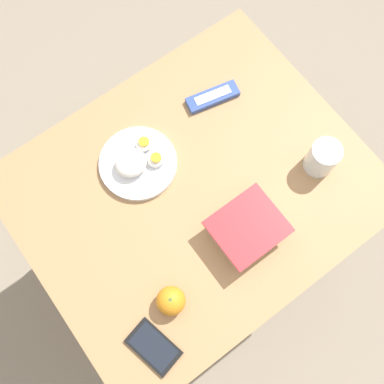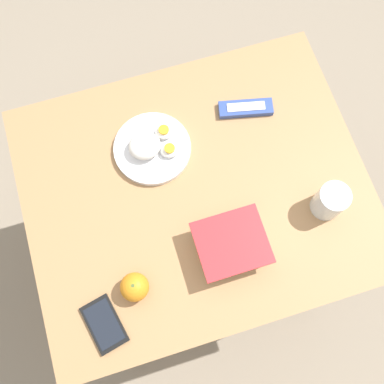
% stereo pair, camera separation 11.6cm
% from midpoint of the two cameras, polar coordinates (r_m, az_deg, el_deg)
% --- Properties ---
extents(ground_plane, '(10.00, 10.00, 0.00)m').
position_cam_midpoint_polar(ground_plane, '(1.95, -1.55, -6.79)').
color(ground_plane, gray).
extents(table, '(0.91, 0.76, 0.78)m').
position_cam_midpoint_polar(table, '(1.31, -2.29, -1.54)').
color(table, '#AD7F51').
rests_on(table, ground_plane).
extents(food_container, '(0.17, 0.15, 0.07)m').
position_cam_midpoint_polar(food_container, '(1.13, 4.06, -5.28)').
color(food_container, white).
rests_on(food_container, table).
extents(orange_fruit, '(0.07, 0.07, 0.07)m').
position_cam_midpoint_polar(orange_fruit, '(1.11, -5.75, -14.08)').
color(orange_fruit, orange).
rests_on(orange_fruit, table).
extents(rice_plate, '(0.21, 0.21, 0.06)m').
position_cam_midpoint_polar(rice_plate, '(1.21, -9.63, 3.33)').
color(rice_plate, white).
rests_on(rice_plate, table).
extents(candy_bar, '(0.16, 0.08, 0.02)m').
position_cam_midpoint_polar(candy_bar, '(1.29, 0.05, 11.60)').
color(candy_bar, '#334C9E').
rests_on(candy_bar, table).
extents(cell_phone, '(0.10, 0.14, 0.01)m').
position_cam_midpoint_polar(cell_phone, '(1.14, -7.94, -19.38)').
color(cell_phone, black).
rests_on(cell_phone, table).
extents(drinking_glass, '(0.08, 0.08, 0.10)m').
position_cam_midpoint_polar(drinking_glass, '(1.20, 13.63, 3.81)').
color(drinking_glass, silver).
rests_on(drinking_glass, table).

